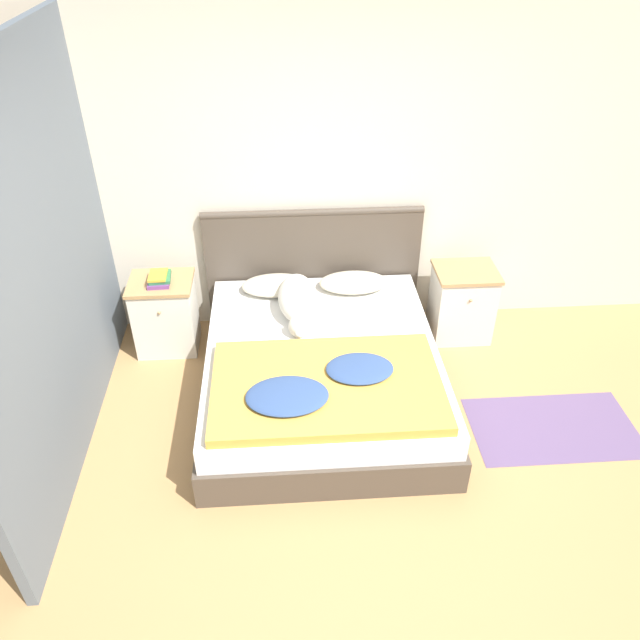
# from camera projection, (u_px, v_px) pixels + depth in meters

# --- Properties ---
(ground_plane) EXTENTS (16.00, 16.00, 0.00)m
(ground_plane) POSITION_uv_depth(u_px,v_px,m) (354.00, 510.00, 3.84)
(ground_plane) COLOR tan
(wall_back) EXTENTS (9.00, 0.06, 2.55)m
(wall_back) POSITION_uv_depth(u_px,v_px,m) (328.00, 179.00, 4.84)
(wall_back) COLOR beige
(wall_back) RESTS_ON ground_plane
(wall_side_left) EXTENTS (0.06, 3.10, 2.55)m
(wall_side_left) POSITION_uv_depth(u_px,v_px,m) (55.00, 255.00, 3.86)
(wall_side_left) COLOR slate
(wall_side_left) RESTS_ON ground_plane
(bed) EXTENTS (1.70, 1.96, 0.46)m
(bed) POSITION_uv_depth(u_px,v_px,m) (322.00, 372.00, 4.56)
(bed) COLOR #4C4238
(bed) RESTS_ON ground_plane
(headboard) EXTENTS (1.78, 0.06, 1.06)m
(headboard) POSITION_uv_depth(u_px,v_px,m) (313.00, 265.00, 5.19)
(headboard) COLOR #4C4238
(headboard) RESTS_ON ground_plane
(nightstand_left) EXTENTS (0.50, 0.42, 0.62)m
(nightstand_left) POSITION_uv_depth(u_px,v_px,m) (166.00, 314.00, 5.02)
(nightstand_left) COLOR silver
(nightstand_left) RESTS_ON ground_plane
(nightstand_right) EXTENTS (0.50, 0.42, 0.62)m
(nightstand_right) POSITION_uv_depth(u_px,v_px,m) (462.00, 303.00, 5.16)
(nightstand_right) COLOR silver
(nightstand_right) RESTS_ON ground_plane
(pillow_left) EXTENTS (0.56, 0.32, 0.11)m
(pillow_left) POSITION_uv_depth(u_px,v_px,m) (276.00, 285.00, 5.00)
(pillow_left) COLOR beige
(pillow_left) RESTS_ON bed
(pillow_right) EXTENTS (0.56, 0.32, 0.11)m
(pillow_right) POSITION_uv_depth(u_px,v_px,m) (354.00, 282.00, 5.04)
(pillow_right) COLOR beige
(pillow_right) RESTS_ON bed
(quilt) EXTENTS (1.49, 0.95, 0.12)m
(quilt) POSITION_uv_depth(u_px,v_px,m) (325.00, 386.00, 4.03)
(quilt) COLOR gold
(quilt) RESTS_ON bed
(dog) EXTENTS (0.29, 0.84, 0.22)m
(dog) POSITION_uv_depth(u_px,v_px,m) (298.00, 300.00, 4.74)
(dog) COLOR silver
(dog) RESTS_ON bed
(book_stack) EXTENTS (0.18, 0.22, 0.08)m
(book_stack) POSITION_uv_depth(u_px,v_px,m) (159.00, 278.00, 4.81)
(book_stack) COLOR #703D7F
(book_stack) RESTS_ON nightstand_left
(rug) EXTENTS (1.16, 0.67, 0.00)m
(rug) POSITION_uv_depth(u_px,v_px,m) (553.00, 427.00, 4.41)
(rug) COLOR #604C75
(rug) RESTS_ON ground_plane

